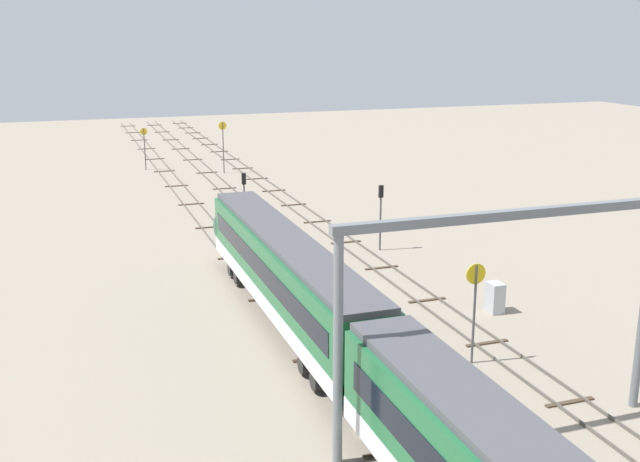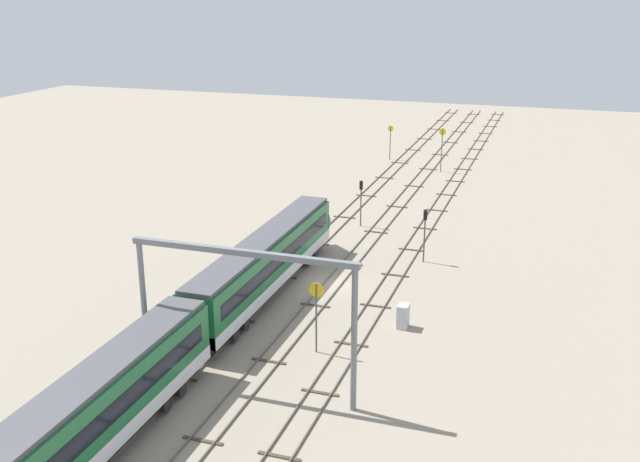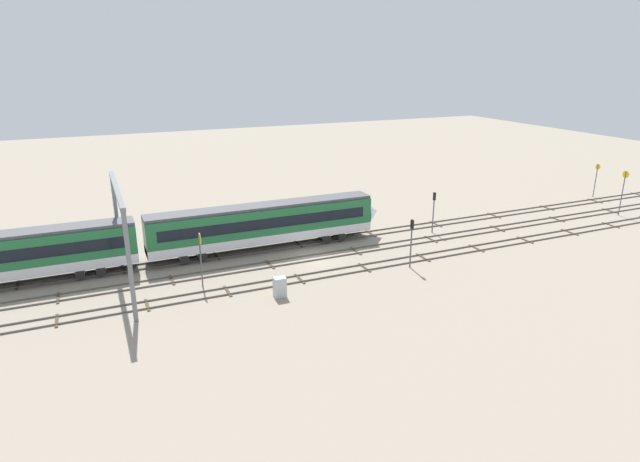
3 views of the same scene
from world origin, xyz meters
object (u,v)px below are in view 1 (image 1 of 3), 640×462
object	(u,v)px
overhead_gantry	(506,278)
speed_sign_near_foreground	(475,298)
signal_light_trackside_approach	(381,208)
relay_cabinet	(495,298)
speed_sign_mid_trackside	(144,143)
speed_sign_far_trackside	(223,140)
signal_light_trackside_departure	(244,194)

from	to	relation	value
overhead_gantry	speed_sign_near_foreground	bearing A→B (deg)	-21.76
signal_light_trackside_approach	relay_cabinet	bearing A→B (deg)	-175.27
speed_sign_mid_trackside	speed_sign_far_trackside	xyz separation A→B (m)	(-5.07, -8.16, 0.65)
overhead_gantry	signal_light_trackside_approach	size ratio (longest dim) A/B	2.92
speed_sign_far_trackside	overhead_gantry	bearing A→B (deg)	178.35
signal_light_trackside_approach	signal_light_trackside_departure	bearing A→B (deg)	44.46
relay_cabinet	speed_sign_mid_trackside	bearing A→B (deg)	14.32
signal_light_trackside_departure	relay_cabinet	distance (m)	24.12
signal_light_trackside_departure	signal_light_trackside_approach	bearing A→B (deg)	-135.54
speed_sign_near_foreground	speed_sign_far_trackside	size ratio (longest dim) A/B	0.86
speed_sign_near_foreground	overhead_gantry	bearing A→B (deg)	158.24
overhead_gantry	speed_sign_far_trackside	world-z (taller)	overhead_gantry
overhead_gantry	speed_sign_far_trackside	size ratio (longest dim) A/B	2.43
speed_sign_mid_trackside	relay_cabinet	xyz separation A→B (m)	(-53.32, -13.61, -2.20)
overhead_gantry	relay_cabinet	xyz separation A→B (m)	(11.73, -7.18, -5.67)
overhead_gantry	speed_sign_mid_trackside	bearing A→B (deg)	5.65
overhead_gantry	speed_sign_near_foreground	xyz separation A→B (m)	(6.13, -2.45, -3.19)
speed_sign_near_foreground	relay_cabinet	distance (m)	7.74
speed_sign_mid_trackside	signal_light_trackside_departure	bearing A→B (deg)	-172.14
speed_sign_near_foreground	relay_cabinet	xyz separation A→B (m)	(5.60, -4.73, -2.48)
overhead_gantry	signal_light_trackside_departure	xyz separation A→B (m)	(33.87, 2.13, -3.42)
relay_cabinet	signal_light_trackside_approach	bearing A→B (deg)	4.73
speed_sign_near_foreground	signal_light_trackside_departure	distance (m)	28.12
speed_sign_mid_trackside	speed_sign_far_trackside	bearing A→B (deg)	-121.84
overhead_gantry	relay_cabinet	distance (m)	14.87
speed_sign_far_trackside	signal_light_trackside_approach	world-z (taller)	speed_sign_far_trackside
relay_cabinet	speed_sign_far_trackside	bearing A→B (deg)	6.44
signal_light_trackside_approach	relay_cabinet	world-z (taller)	signal_light_trackside_approach
speed_sign_far_trackside	signal_light_trackside_approach	distance (m)	34.70
overhead_gantry	signal_light_trackside_approach	world-z (taller)	overhead_gantry
signal_light_trackside_departure	speed_sign_mid_trackside	bearing A→B (deg)	7.86
speed_sign_mid_trackside	relay_cabinet	bearing A→B (deg)	-165.68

